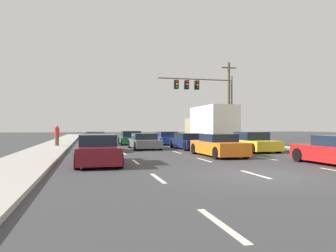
% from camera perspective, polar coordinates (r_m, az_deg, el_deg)
% --- Properties ---
extents(ground_plane, '(140.00, 140.00, 0.00)m').
position_cam_1_polar(ground_plane, '(35.36, -4.81, -2.81)').
color(ground_plane, '#3D3D3F').
extents(sidewalk_right, '(2.66, 80.00, 0.14)m').
position_cam_1_polar(sidewalk_right, '(32.97, 10.99, -2.87)').
color(sidewalk_right, '#B2AFA8').
rests_on(sidewalk_right, ground_plane).
extents(sidewalk_left, '(2.66, 80.00, 0.14)m').
position_cam_1_polar(sidewalk_left, '(30.05, -19.07, -3.13)').
color(sidewalk_left, '#B2AFA8').
rests_on(sidewalk_left, ground_plane).
extents(lane_markings, '(6.94, 52.00, 0.01)m').
position_cam_1_polar(lane_markings, '(30.61, -3.38, -3.21)').
color(lane_markings, silver).
rests_on(lane_markings, ground_plane).
extents(car_white, '(1.92, 4.08, 1.21)m').
position_cam_1_polar(car_white, '(29.43, -12.63, -2.24)').
color(car_white, white).
rests_on(car_white, ground_plane).
extents(car_black, '(1.96, 4.16, 1.21)m').
position_cam_1_polar(car_black, '(22.24, -12.32, -2.91)').
color(car_black, black).
rests_on(car_black, ground_plane).
extents(car_maroon, '(1.86, 4.55, 1.29)m').
position_cam_1_polar(car_maroon, '(14.56, -12.26, -4.19)').
color(car_maroon, maroon).
rests_on(car_maroon, ground_plane).
extents(car_green, '(1.95, 4.05, 1.25)m').
position_cam_1_polar(car_green, '(30.38, -6.60, -2.16)').
color(car_green, '#196B38').
rests_on(car_green, ground_plane).
extents(car_gray, '(2.01, 4.18, 1.16)m').
position_cam_1_polar(car_gray, '(24.15, -4.17, -2.76)').
color(car_gray, slate).
rests_on(car_gray, ground_plane).
extents(car_blue, '(1.94, 4.63, 1.20)m').
position_cam_1_polar(car_blue, '(30.33, -0.25, -2.19)').
color(car_blue, '#1E389E').
rests_on(car_blue, ground_plane).
extents(car_navy, '(1.93, 4.68, 1.17)m').
position_cam_1_polar(car_navy, '(24.14, 3.67, -2.73)').
color(car_navy, '#141E4C').
rests_on(car_navy, ground_plane).
extents(car_orange, '(1.87, 4.51, 1.24)m').
position_cam_1_polar(car_orange, '(18.33, 8.75, -3.45)').
color(car_orange, orange).
rests_on(car_orange, ground_plane).
extents(box_truck, '(2.58, 7.75, 3.42)m').
position_cam_1_polar(box_truck, '(29.46, 7.32, 0.53)').
color(box_truck, white).
rests_on(box_truck, ground_plane).
extents(car_yellow, '(2.01, 4.70, 1.30)m').
position_cam_1_polar(car_yellow, '(22.50, 14.40, -2.83)').
color(car_yellow, yellow).
rests_on(car_yellow, ground_plane).
extents(traffic_signal_mast, '(8.56, 0.69, 7.38)m').
position_cam_1_polar(traffic_signal_mast, '(35.97, 5.55, 6.26)').
color(traffic_signal_mast, '#595B56').
rests_on(traffic_signal_mast, ground_plane).
extents(utility_pole_mid, '(1.80, 0.28, 9.23)m').
position_cam_1_polar(utility_pole_mid, '(39.18, 10.61, 4.41)').
color(utility_pole_mid, brown).
rests_on(utility_pole_mid, ground_plane).
extents(pedestrian_near_corner, '(0.38, 0.38, 1.66)m').
position_cam_1_polar(pedestrian_near_corner, '(27.43, -18.88, -1.54)').
color(pedestrian_near_corner, brown).
rests_on(pedestrian_near_corner, sidewalk_left).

